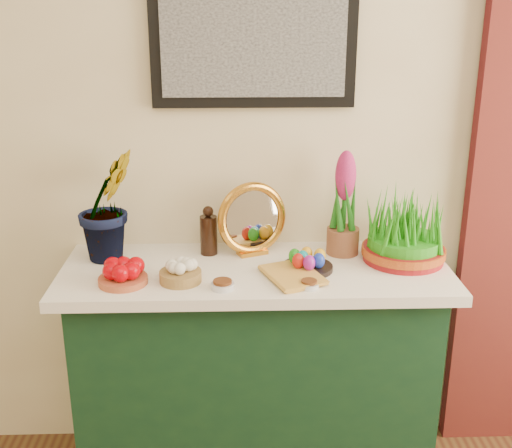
{
  "coord_description": "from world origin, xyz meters",
  "views": [
    {
      "loc": [
        -0.09,
        -0.14,
        1.79
      ],
      "look_at": [
        -0.02,
        1.95,
        1.07
      ],
      "focal_mm": 45.0,
      "sensor_mm": 36.0,
      "label": 1
    }
  ],
  "objects_px": {
    "sideboard": "(256,377)",
    "book": "(270,278)",
    "hyacinth_green": "(106,188)",
    "mirror": "(252,220)",
    "wheatgrass_sabzeh": "(405,233)"
  },
  "relations": [
    {
      "from": "sideboard",
      "to": "mirror",
      "type": "xyz_separation_m",
      "value": [
        -0.01,
        0.13,
        0.6
      ]
    },
    {
      "from": "hyacinth_green",
      "to": "mirror",
      "type": "height_order",
      "value": "hyacinth_green"
    },
    {
      "from": "sideboard",
      "to": "book",
      "type": "xyz_separation_m",
      "value": [
        0.05,
        -0.14,
        0.48
      ]
    },
    {
      "from": "book",
      "to": "sideboard",
      "type": "bearing_deg",
      "value": 86.89
    },
    {
      "from": "hyacinth_green",
      "to": "mirror",
      "type": "xyz_separation_m",
      "value": [
        0.53,
        0.03,
        -0.14
      ]
    },
    {
      "from": "wheatgrass_sabzeh",
      "to": "mirror",
      "type": "bearing_deg",
      "value": 170.46
    },
    {
      "from": "mirror",
      "to": "book",
      "type": "distance_m",
      "value": 0.31
    },
    {
      "from": "sideboard",
      "to": "hyacinth_green",
      "type": "height_order",
      "value": "hyacinth_green"
    },
    {
      "from": "mirror",
      "to": "hyacinth_green",
      "type": "bearing_deg",
      "value": -176.68
    },
    {
      "from": "sideboard",
      "to": "book",
      "type": "relative_size",
      "value": 5.83
    },
    {
      "from": "sideboard",
      "to": "mirror",
      "type": "distance_m",
      "value": 0.61
    },
    {
      "from": "mirror",
      "to": "wheatgrass_sabzeh",
      "type": "bearing_deg",
      "value": -9.54
    },
    {
      "from": "hyacinth_green",
      "to": "wheatgrass_sabzeh",
      "type": "distance_m",
      "value": 1.1
    },
    {
      "from": "hyacinth_green",
      "to": "wheatgrass_sabzeh",
      "type": "height_order",
      "value": "hyacinth_green"
    },
    {
      "from": "hyacinth_green",
      "to": "book",
      "type": "distance_m",
      "value": 0.68
    }
  ]
}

